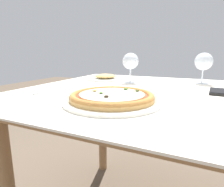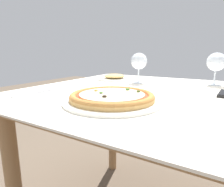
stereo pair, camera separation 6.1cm
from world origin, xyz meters
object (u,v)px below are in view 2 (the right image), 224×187
(wine_glass_far_left, at_px, (139,62))
(fork, at_px, (34,93))
(dining_table, at_px, (171,114))
(wine_glass_far_right, at_px, (216,63))
(side_plate, at_px, (114,78))
(pizza_plate, at_px, (112,97))

(wine_glass_far_left, bearing_deg, fork, -117.04)
(dining_table, bearing_deg, wine_glass_far_left, 139.91)
(wine_glass_far_right, xyz_separation_m, side_plate, (-0.54, -0.09, -0.10))
(fork, height_order, wine_glass_far_right, wine_glass_far_right)
(side_plate, bearing_deg, pizza_plate, -60.99)
(dining_table, relative_size, side_plate, 5.78)
(dining_table, xyz_separation_m, wine_glass_far_right, (0.13, 0.32, 0.20))
(fork, xyz_separation_m, side_plate, (0.07, 0.52, 0.01))
(fork, height_order, side_plate, side_plate)
(pizza_plate, relative_size, side_plate, 1.49)
(dining_table, height_order, side_plate, side_plate)
(pizza_plate, height_order, side_plate, same)
(pizza_plate, height_order, wine_glass_far_left, wine_glass_far_left)
(wine_glass_far_left, bearing_deg, wine_glass_far_right, 19.39)
(pizza_plate, distance_m, side_plate, 0.55)
(wine_glass_far_left, distance_m, wine_glass_far_right, 0.38)
(pizza_plate, relative_size, wine_glass_far_right, 1.96)
(dining_table, xyz_separation_m, fork, (-0.47, -0.29, 0.09))
(fork, distance_m, side_plate, 0.52)
(dining_table, height_order, wine_glass_far_right, wine_glass_far_right)
(wine_glass_far_left, height_order, wine_glass_far_right, wine_glass_far_right)
(fork, relative_size, wine_glass_far_left, 1.05)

